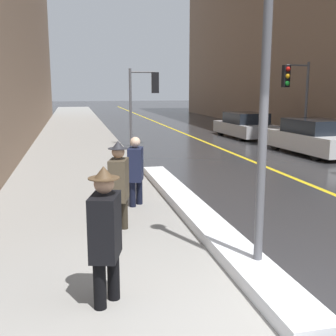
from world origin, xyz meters
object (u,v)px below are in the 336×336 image
object	(u,v)px
pedestrian_trailing	(105,231)
lamp_post	(266,64)
traffic_light_far	(294,86)
parked_car_silver	(245,126)
traffic_light_near	(146,91)
pedestrian_nearside	(136,168)
pedestrian_in_glasses	(119,183)
parked_car_white	(313,138)

from	to	relation	value
pedestrian_trailing	lamp_post	bearing A→B (deg)	116.52
traffic_light_far	pedestrian_trailing	bearing A→B (deg)	45.50
pedestrian_trailing	parked_car_silver	xyz separation A→B (m)	(8.48, 15.92, -0.33)
traffic_light_near	pedestrian_nearside	distance (m)	9.90
traffic_light_far	pedestrian_nearside	world-z (taller)	traffic_light_far
traffic_light_far	pedestrian_trailing	xyz separation A→B (m)	(-8.81, -11.67, -1.70)
pedestrian_trailing	pedestrian_in_glasses	world-z (taller)	pedestrian_trailing
pedestrian_in_glasses	traffic_light_far	bearing A→B (deg)	152.78
parked_car_white	traffic_light_near	bearing A→B (deg)	53.46
traffic_light_near	parked_car_silver	bearing A→B (deg)	21.69
traffic_light_near	pedestrian_nearside	world-z (taller)	traffic_light_near
traffic_light_near	traffic_light_far	bearing A→B (deg)	-18.81
parked_car_silver	parked_car_white	bearing A→B (deg)	-179.38
traffic_light_near	parked_car_silver	world-z (taller)	traffic_light_near
lamp_post	traffic_light_near	distance (m)	13.38
pedestrian_in_glasses	parked_car_silver	size ratio (longest dim) A/B	0.38
lamp_post	traffic_light_near	size ratio (longest dim) A/B	1.41
traffic_light_far	pedestrian_nearside	bearing A→B (deg)	36.23
pedestrian_nearside	parked_car_white	distance (m)	9.79
parked_car_white	parked_car_silver	size ratio (longest dim) A/B	1.05
pedestrian_in_glasses	lamp_post	bearing A→B (deg)	53.34
pedestrian_trailing	parked_car_silver	distance (m)	18.04
pedestrian_in_glasses	parked_car_white	xyz separation A→B (m)	(8.39, 7.42, -0.26)
lamp_post	pedestrian_trailing	bearing A→B (deg)	-168.94
lamp_post	pedestrian_in_glasses	xyz separation A→B (m)	(-1.69, 2.17, -1.96)
pedestrian_trailing	pedestrian_in_glasses	bearing A→B (deg)	-174.10
lamp_post	traffic_light_near	world-z (taller)	lamp_post
pedestrian_trailing	parked_car_white	distance (m)	13.35
pedestrian_in_glasses	parked_car_silver	world-z (taller)	pedestrian_in_glasses
traffic_light_near	pedestrian_trailing	bearing A→B (deg)	-101.15
traffic_light_far	parked_car_silver	world-z (taller)	traffic_light_far
traffic_light_near	pedestrian_nearside	size ratio (longest dim) A/B	2.21
traffic_light_near	parked_car_white	size ratio (longest dim) A/B	0.74
traffic_light_far	pedestrian_nearside	distance (m)	10.99
pedestrian_trailing	pedestrian_nearside	size ratio (longest dim) A/B	1.11
traffic_light_far	parked_car_silver	distance (m)	4.72
traffic_light_far	pedestrian_trailing	size ratio (longest dim) A/B	2.14
lamp_post	traffic_light_far	world-z (taller)	lamp_post
pedestrian_nearside	parked_car_silver	distance (m)	13.94
traffic_light_near	pedestrian_in_glasses	xyz separation A→B (m)	(-2.44, -11.18, -1.52)
traffic_light_far	parked_car_white	bearing A→B (deg)	83.08
traffic_light_far	pedestrian_nearside	size ratio (longest dim) A/B	2.38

